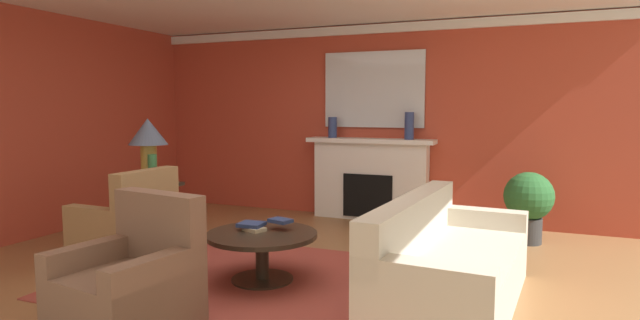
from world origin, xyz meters
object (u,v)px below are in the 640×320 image
potted_plant (529,201)px  mantel_mirror (374,90)px  armchair_near_window (127,230)px  armchair_facing_fireplace (130,288)px  sofa (448,269)px  coffee_table (262,245)px  fireplace (370,181)px  table_lamp (148,138)px  vase_mantel_left (333,127)px  vase_on_side_table (153,170)px  vase_mantel_right (409,126)px  side_table (151,209)px

potted_plant → mantel_mirror: bearing=162.0°
armchair_near_window → armchair_facing_fireplace: same height
sofa → coffee_table: sofa is taller
fireplace → mantel_mirror: 1.28m
table_lamp → vase_mantel_left: bearing=57.1°
vase_mantel_left → fireplace: bearing=5.1°
fireplace → armchair_near_window: (-1.76, -2.84, -0.24)m
armchair_near_window → table_lamp: 1.12m
sofa → potted_plant: (0.56, 2.30, 0.19)m
armchair_near_window → sofa: bearing=-0.3°
vase_on_side_table → sofa: bearing=-8.6°
vase_mantel_left → potted_plant: 2.79m
sofa → fireplace: bearing=117.9°
sofa → armchair_facing_fireplace: 2.40m
table_lamp → vase_mantel_right: size_ratio=2.04×
armchair_near_window → table_lamp: bearing=108.4°
fireplace → table_lamp: 3.05m
side_table → vase_mantel_left: bearing=57.1°
mantel_mirror → vase_mantel_left: bearing=-162.8°
armchair_near_window → vase_on_side_table: size_ratio=2.68×
vase_on_side_table → potted_plant: size_ratio=0.43×
mantel_mirror → table_lamp: mantel_mirror is taller
table_lamp → potted_plant: (4.03, 1.68, -0.73)m
sofa → vase_on_side_table: 3.41m
fireplace → sofa: 3.24m
armchair_near_window → vase_mantel_right: 3.76m
fireplace → armchair_facing_fireplace: size_ratio=1.89×
armchair_near_window → potted_plant: size_ratio=1.14×
side_table → vase_mantel_right: (2.51, 2.18, 0.93)m
vase_on_side_table → vase_mantel_right: bearing=44.3°
vase_mantel_right → vase_mantel_left: (-1.10, 0.00, -0.04)m
armchair_facing_fireplace → side_table: 2.43m
table_lamp → vase_on_side_table: size_ratio=2.11×
vase_mantel_right → vase_on_side_table: 3.33m
vase_mantel_left → vase_on_side_table: bearing=-118.7°
sofa → vase_on_side_table: size_ratio=6.09×
coffee_table → vase_mantel_left: (-0.41, 2.86, 0.95)m
mantel_mirror → sofa: bearing=-63.1°
mantel_mirror → table_lamp: 3.12m
mantel_mirror → potted_plant: mantel_mirror is taller
armchair_near_window → armchair_facing_fireplace: 1.84m
sofa → armchair_near_window: armchair_near_window is taller
table_lamp → vase_mantel_right: (2.51, 2.18, 0.10)m
armchair_facing_fireplace → vase_mantel_right: bearing=75.8°
sofa → vase_mantel_right: (-0.96, 2.80, 1.03)m
coffee_table → vase_mantel_right: size_ratio=2.72×
coffee_table → table_lamp: table_lamp is taller
sofa → vase_mantel_left: bearing=126.3°
mantel_mirror → coffee_table: 3.38m
armchair_facing_fireplace → table_lamp: table_lamp is taller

